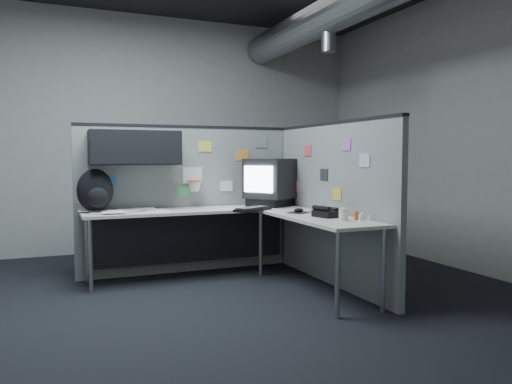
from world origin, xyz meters
name	(u,v)px	position (x,y,z in m)	size (l,w,h in m)	color
room	(293,67)	(0.56, 0.00, 2.10)	(5.62, 5.62, 3.22)	black
partition_back	(175,183)	(-0.25, 1.23, 1.00)	(2.44, 0.42, 1.63)	slate
partition_right	(331,203)	(1.10, 0.22, 0.82)	(0.07, 2.23, 1.63)	slate
desk	(226,222)	(0.15, 0.70, 0.61)	(2.31, 2.11, 0.73)	beige
monitor	(271,182)	(0.78, 1.00, 1.00)	(0.64, 0.64, 0.53)	black
keyboard	(253,209)	(0.40, 0.59, 0.75)	(0.46, 0.35, 0.04)	black
mouse	(299,211)	(0.75, 0.25, 0.75)	(0.27, 0.26, 0.05)	black
phone	(327,213)	(0.83, -0.16, 0.77)	(0.25, 0.26, 0.11)	black
bottles	(361,217)	(0.97, -0.50, 0.76)	(0.12, 0.14, 0.07)	silver
cup	(343,214)	(0.82, -0.45, 0.78)	(0.08, 0.08, 0.11)	silver
papers	(123,210)	(-0.84, 1.06, 0.74)	(0.89, 0.57, 0.02)	white
backpack	(95,191)	(-1.10, 1.07, 0.94)	(0.41, 0.39, 0.43)	black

